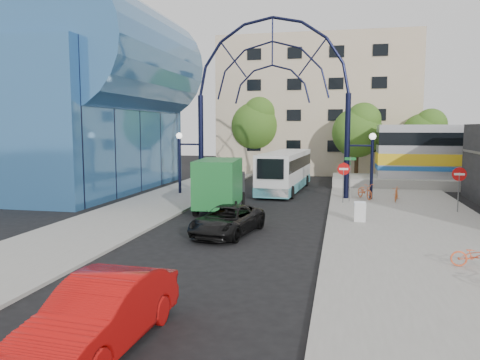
% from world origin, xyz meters
% --- Properties ---
extents(ground, '(120.00, 120.00, 0.00)m').
position_xyz_m(ground, '(0.00, 0.00, 0.00)').
color(ground, black).
rests_on(ground, ground).
extents(sidewalk_east, '(8.00, 56.00, 0.12)m').
position_xyz_m(sidewalk_east, '(8.00, 4.00, 0.06)').
color(sidewalk_east, gray).
rests_on(sidewalk_east, ground).
extents(plaza_west, '(5.00, 50.00, 0.12)m').
position_xyz_m(plaza_west, '(-6.50, 6.00, 0.06)').
color(plaza_west, gray).
rests_on(plaza_west, ground).
extents(gateway_arch, '(13.64, 0.44, 12.10)m').
position_xyz_m(gateway_arch, '(0.00, 14.00, 8.56)').
color(gateway_arch, black).
rests_on(gateway_arch, ground).
extents(stop_sign, '(0.80, 0.07, 2.50)m').
position_xyz_m(stop_sign, '(4.80, 12.00, 1.99)').
color(stop_sign, slate).
rests_on(stop_sign, sidewalk_east).
extents(do_not_enter_sign, '(0.76, 0.07, 2.48)m').
position_xyz_m(do_not_enter_sign, '(11.00, 10.00, 1.98)').
color(do_not_enter_sign, slate).
rests_on(do_not_enter_sign, sidewalk_east).
extents(street_name_sign, '(0.70, 0.70, 2.80)m').
position_xyz_m(street_name_sign, '(5.20, 12.60, 2.13)').
color(street_name_sign, slate).
rests_on(street_name_sign, sidewalk_east).
extents(sandwich_board, '(0.55, 0.61, 0.99)m').
position_xyz_m(sandwich_board, '(5.60, 5.98, 0.74)').
color(sandwich_board, white).
rests_on(sandwich_board, sidewalk_east).
extents(transit_hall, '(16.50, 18.00, 14.50)m').
position_xyz_m(transit_hall, '(-15.30, 15.00, 6.70)').
color(transit_hall, '#316297').
rests_on(transit_hall, ground).
extents(apartment_block, '(20.00, 12.10, 14.00)m').
position_xyz_m(apartment_block, '(2.00, 34.97, 7.00)').
color(apartment_block, '#CBB28D').
rests_on(apartment_block, ground).
extents(tree_north_a, '(4.48, 4.48, 7.00)m').
position_xyz_m(tree_north_a, '(6.12, 25.93, 4.61)').
color(tree_north_a, '#382314').
rests_on(tree_north_a, ground).
extents(tree_north_b, '(5.12, 5.12, 8.00)m').
position_xyz_m(tree_north_b, '(-3.88, 29.93, 5.27)').
color(tree_north_b, '#382314').
rests_on(tree_north_b, ground).
extents(tree_north_c, '(4.16, 4.16, 6.50)m').
position_xyz_m(tree_north_c, '(12.12, 27.93, 4.28)').
color(tree_north_c, '#382314').
rests_on(tree_north_c, ground).
extents(city_bus, '(3.09, 10.90, 2.96)m').
position_xyz_m(city_bus, '(0.54, 17.62, 1.55)').
color(city_bus, silver).
rests_on(city_bus, ground).
extents(green_truck, '(2.71, 6.11, 3.00)m').
position_xyz_m(green_truck, '(-2.09, 8.25, 1.50)').
color(green_truck, black).
rests_on(green_truck, ground).
extents(black_suv, '(2.96, 4.96, 1.29)m').
position_xyz_m(black_suv, '(-0.27, 2.42, 0.65)').
color(black_suv, black).
rests_on(black_suv, ground).
extents(red_sedan, '(1.83, 4.77, 1.55)m').
position_xyz_m(red_sedan, '(-0.34, -8.67, 0.78)').
color(red_sedan, '#B80C0B').
rests_on(red_sedan, ground).
extents(bike_near_a, '(1.39, 2.01, 1.00)m').
position_xyz_m(bike_near_a, '(6.22, 14.00, 0.62)').
color(bike_near_a, '#DE5F2C').
rests_on(bike_near_a, sidewalk_east).
extents(bike_near_b, '(0.73, 1.56, 0.91)m').
position_xyz_m(bike_near_b, '(8.11, 13.26, 0.57)').
color(bike_near_b, orange).
rests_on(bike_near_b, sidewalk_east).
extents(bike_far_a, '(1.61, 0.67, 0.83)m').
position_xyz_m(bike_far_a, '(9.08, -1.06, 0.53)').
color(bike_far_a, '#E6562E').
rests_on(bike_far_a, sidewalk_east).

